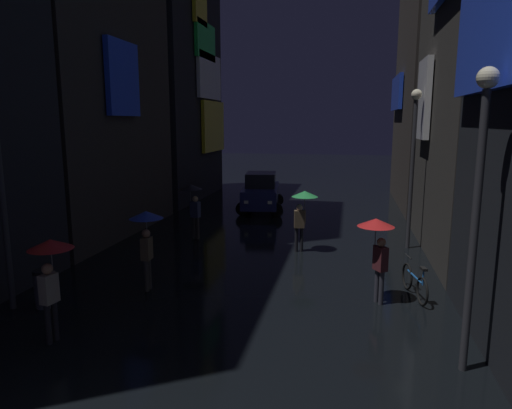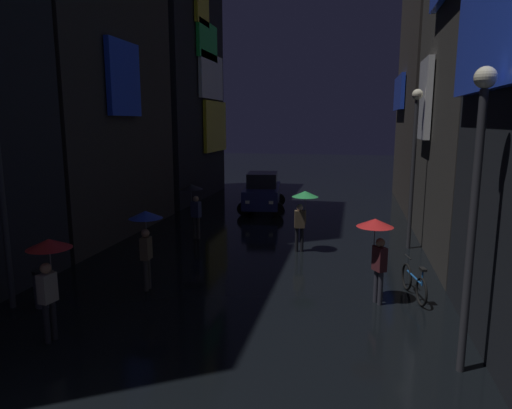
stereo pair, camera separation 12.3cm
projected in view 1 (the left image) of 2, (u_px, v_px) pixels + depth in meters
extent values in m
cube|color=#264CF9|center=(123.00, 79.00, 16.61)|extent=(0.20, 2.22, 2.67)
cube|color=black|center=(168.00, 73.00, 26.06)|extent=(4.00, 8.20, 14.33)
cube|color=yellow|center=(213.00, 126.00, 27.82)|extent=(0.20, 4.05, 3.01)
cube|color=white|center=(209.00, 77.00, 26.69)|extent=(0.20, 4.09, 2.57)
cube|color=#26E54C|center=(205.00, 41.00, 25.72)|extent=(0.20, 3.24, 2.02)
cube|color=yellow|center=(200.00, 3.00, 24.57)|extent=(0.20, 1.94, 2.25)
cube|color=#264CF9|center=(489.00, 20.00, 8.62)|extent=(0.20, 4.21, 2.64)
cube|color=white|center=(424.00, 100.00, 16.04)|extent=(0.20, 1.98, 2.76)
cube|color=#2D2826|center=(448.00, 22.00, 23.01)|extent=(4.00, 8.80, 18.85)
cube|color=#264CF9|center=(397.00, 93.00, 25.61)|extent=(0.20, 4.30, 1.86)
cylinder|color=#2D2D38|center=(381.00, 288.00, 11.19)|extent=(0.12, 0.12, 0.85)
cylinder|color=#2D2D38|center=(377.00, 286.00, 11.35)|extent=(0.12, 0.12, 0.85)
cube|color=#4C1E23|center=(381.00, 259.00, 11.14)|extent=(0.37, 0.40, 0.60)
sphere|color=#9E7051|center=(381.00, 242.00, 11.06)|extent=(0.22, 0.22, 0.22)
cylinder|color=#4C1E23|center=(374.00, 255.00, 11.28)|extent=(0.09, 0.09, 0.50)
cylinder|color=slate|center=(375.00, 242.00, 11.22)|extent=(0.02, 0.02, 0.77)
cone|color=red|center=(376.00, 222.00, 11.13)|extent=(0.90, 0.90, 0.20)
cylinder|color=#38332D|center=(198.00, 228.00, 17.44)|extent=(0.12, 0.12, 0.85)
cylinder|color=#38332D|center=(194.00, 228.00, 17.52)|extent=(0.12, 0.12, 0.85)
cube|color=#333859|center=(195.00, 209.00, 17.35)|extent=(0.39, 0.31, 0.60)
sphere|color=tan|center=(195.00, 199.00, 17.28)|extent=(0.22, 0.22, 0.22)
cylinder|color=#333859|center=(191.00, 208.00, 17.38)|extent=(0.09, 0.09, 0.50)
cylinder|color=slate|center=(191.00, 199.00, 17.32)|extent=(0.02, 0.02, 0.77)
cone|color=black|center=(190.00, 187.00, 17.24)|extent=(0.90, 0.90, 0.20)
cylinder|color=#38332D|center=(146.00, 276.00, 12.06)|extent=(0.12, 0.12, 0.85)
cylinder|color=#38332D|center=(149.00, 274.00, 12.24)|extent=(0.12, 0.12, 0.85)
cube|color=brown|center=(147.00, 248.00, 12.02)|extent=(0.23, 0.35, 0.60)
sphere|color=#9E7051|center=(146.00, 233.00, 11.95)|extent=(0.22, 0.22, 0.22)
cylinder|color=brown|center=(147.00, 245.00, 12.19)|extent=(0.09, 0.09, 0.50)
cylinder|color=slate|center=(147.00, 233.00, 12.13)|extent=(0.02, 0.02, 0.77)
cone|color=#263FB2|center=(146.00, 215.00, 12.05)|extent=(0.90, 0.90, 0.20)
cylinder|color=black|center=(296.00, 240.00, 15.77)|extent=(0.12, 0.12, 0.85)
cylinder|color=black|center=(302.00, 240.00, 15.77)|extent=(0.12, 0.12, 0.85)
cube|color=brown|center=(299.00, 219.00, 15.64)|extent=(0.38, 0.29, 0.60)
sphere|color=beige|center=(300.00, 207.00, 15.57)|extent=(0.22, 0.22, 0.22)
cylinder|color=brown|center=(304.00, 217.00, 15.69)|extent=(0.09, 0.09, 0.50)
cylinder|color=slate|center=(305.00, 208.00, 15.63)|extent=(0.02, 0.02, 0.77)
cone|color=green|center=(305.00, 194.00, 15.54)|extent=(0.90, 0.90, 0.20)
cylinder|color=black|center=(48.00, 324.00, 9.19)|extent=(0.12, 0.12, 0.85)
cylinder|color=black|center=(55.00, 321.00, 9.35)|extent=(0.12, 0.12, 0.85)
cube|color=gray|center=(49.00, 288.00, 9.14)|extent=(0.28, 0.37, 0.60)
sphere|color=#9E7051|center=(47.00, 269.00, 9.07)|extent=(0.22, 0.22, 0.22)
cylinder|color=gray|center=(54.00, 283.00, 9.31)|extent=(0.09, 0.09, 0.50)
cylinder|color=slate|center=(52.00, 267.00, 9.25)|extent=(0.02, 0.02, 0.77)
cone|color=red|center=(51.00, 244.00, 9.17)|extent=(0.90, 0.90, 0.20)
torus|color=black|center=(407.00, 276.00, 12.24)|extent=(0.21, 0.72, 0.72)
torus|color=black|center=(422.00, 291.00, 11.15)|extent=(0.21, 0.72, 0.72)
cylinder|color=#1E59A5|center=(415.00, 277.00, 11.66)|extent=(0.26, 0.99, 0.05)
cylinder|color=#1E59A5|center=(423.00, 277.00, 11.09)|extent=(0.04, 0.04, 0.40)
cube|color=black|center=(424.00, 269.00, 11.05)|extent=(0.17, 0.26, 0.06)
cylinder|color=black|center=(408.00, 256.00, 12.14)|extent=(0.12, 0.45, 0.03)
cube|color=navy|center=(261.00, 195.00, 23.09)|extent=(2.20, 4.28, 0.90)
cube|color=black|center=(261.00, 180.00, 22.95)|extent=(1.66, 2.01, 0.70)
cylinder|color=black|center=(276.00, 209.00, 21.80)|extent=(0.66, 0.30, 0.64)
cylinder|color=black|center=(242.00, 209.00, 21.92)|extent=(0.66, 0.30, 0.64)
cylinder|color=black|center=(278.00, 200.00, 24.42)|extent=(0.66, 0.30, 0.64)
cylinder|color=black|center=(248.00, 199.00, 24.54)|extent=(0.66, 0.30, 0.64)
cube|color=white|center=(270.00, 203.00, 21.02)|extent=(0.21, 0.08, 0.14)
cube|color=white|center=(246.00, 202.00, 21.10)|extent=(0.21, 0.08, 0.14)
cylinder|color=#2D2D33|center=(2.00, 196.00, 10.54)|extent=(0.14, 0.14, 5.51)
cylinder|color=#2D2D33|center=(474.00, 237.00, 7.85)|extent=(0.14, 0.14, 4.97)
sphere|color=#F9EFCC|center=(488.00, 78.00, 7.38)|extent=(0.36, 0.36, 0.36)
cylinder|color=#2D2D33|center=(412.00, 176.00, 15.83)|extent=(0.14, 0.14, 5.16)
sphere|color=#F9EFCC|center=(417.00, 95.00, 15.33)|extent=(0.36, 0.36, 0.36)
cylinder|color=#3F3F47|center=(44.00, 290.00, 11.05)|extent=(0.44, 0.44, 0.85)
cylinder|color=black|center=(42.00, 272.00, 10.97)|extent=(0.46, 0.46, 0.08)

